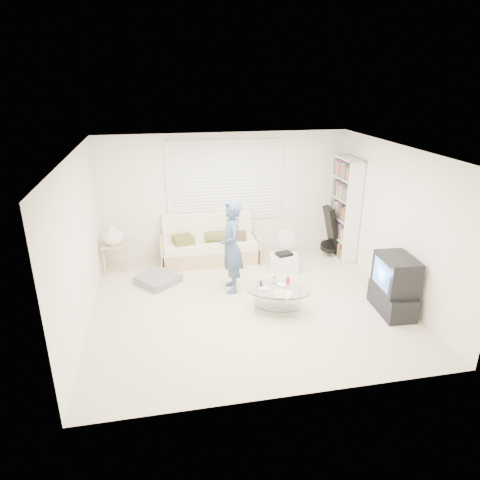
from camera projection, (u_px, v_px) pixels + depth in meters
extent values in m
plane|color=beige|center=(248.00, 303.00, 7.07)|extent=(5.00, 5.00, 0.00)
cube|color=silver|center=(225.00, 195.00, 8.69)|extent=(5.00, 0.02, 2.50)
cube|color=silver|center=(292.00, 303.00, 4.56)|extent=(5.00, 0.02, 2.50)
cube|color=silver|center=(79.00, 244.00, 6.18)|extent=(0.02, 4.50, 2.50)
cube|color=silver|center=(395.00, 222.00, 7.07)|extent=(0.02, 4.50, 2.50)
cube|color=white|center=(249.00, 151.00, 6.18)|extent=(5.00, 4.50, 0.02)
cube|color=white|center=(225.00, 181.00, 8.55)|extent=(2.32, 0.06, 1.62)
cube|color=black|center=(225.00, 181.00, 8.54)|extent=(2.20, 0.01, 1.50)
cube|color=silver|center=(225.00, 181.00, 8.51)|extent=(2.16, 0.04, 1.50)
cube|color=silver|center=(225.00, 181.00, 8.53)|extent=(2.32, 0.08, 1.62)
cube|color=tan|center=(210.00, 254.00, 8.63)|extent=(1.89, 0.76, 0.30)
cube|color=#EFE7C8|center=(210.00, 244.00, 8.53)|extent=(1.82, 0.70, 0.15)
cube|color=#EFE7C8|center=(207.00, 225.00, 8.72)|extent=(1.82, 0.21, 0.58)
cube|color=tan|center=(162.00, 252.00, 8.41)|extent=(0.06, 0.76, 0.53)
cube|color=tan|center=(256.00, 246.00, 8.76)|extent=(0.06, 0.76, 0.53)
cube|color=brown|center=(183.00, 240.00, 8.35)|extent=(0.45, 0.45, 0.13)
cylinder|color=brown|center=(217.00, 236.00, 8.43)|extent=(0.47, 0.21, 0.21)
cube|color=#442E22|center=(238.00, 236.00, 8.58)|extent=(0.40, 0.40, 0.11)
cube|color=slate|center=(158.00, 279.00, 7.74)|extent=(0.89, 0.89, 0.14)
cube|color=tan|center=(114.00, 245.00, 8.09)|extent=(0.47, 0.38, 0.04)
cube|color=tan|center=(104.00, 262.00, 8.02)|extent=(0.04, 0.04, 0.51)
cube|color=tan|center=(125.00, 260.00, 8.09)|extent=(0.04, 0.04, 0.51)
cube|color=tan|center=(106.00, 256.00, 8.28)|extent=(0.04, 0.04, 0.51)
cube|color=tan|center=(126.00, 254.00, 8.35)|extent=(0.04, 0.04, 0.51)
imported|color=white|center=(113.00, 234.00, 8.01)|extent=(0.38, 0.38, 0.40)
cube|color=white|center=(344.00, 208.00, 8.59)|extent=(0.32, 0.86, 2.05)
cube|color=black|center=(332.00, 231.00, 8.77)|extent=(0.36, 0.37, 1.03)
cylinder|color=black|center=(329.00, 247.00, 8.89)|extent=(0.37, 0.39, 0.18)
cylinder|color=white|center=(285.00, 258.00, 8.80)|extent=(0.25, 0.25, 0.03)
cylinder|color=white|center=(285.00, 250.00, 8.74)|extent=(0.04, 0.04, 0.32)
cylinder|color=white|center=(285.00, 238.00, 8.65)|extent=(0.38, 0.14, 0.38)
cylinder|color=white|center=(285.00, 238.00, 8.65)|extent=(0.10, 0.06, 0.10)
cube|color=white|center=(284.00, 263.00, 8.22)|extent=(0.58, 0.46, 0.31)
cube|color=black|center=(284.00, 254.00, 8.15)|extent=(0.33, 0.27, 0.05)
cube|color=black|center=(392.00, 300.00, 6.77)|extent=(0.51, 0.89, 0.38)
cube|color=black|center=(396.00, 274.00, 6.61)|extent=(0.52, 0.75, 0.55)
cube|color=#6CB3FF|center=(382.00, 274.00, 6.58)|extent=(0.06, 0.55, 0.42)
ellipsoid|color=silver|center=(278.00, 289.00, 6.72)|extent=(1.20, 0.97, 0.02)
ellipsoid|color=silver|center=(278.00, 304.00, 6.82)|extent=(0.92, 0.74, 0.01)
cylinder|color=silver|center=(254.00, 305.00, 6.65)|extent=(0.03, 0.03, 0.36)
cylinder|color=silver|center=(300.00, 309.00, 6.55)|extent=(0.03, 0.03, 0.36)
cylinder|color=silver|center=(257.00, 293.00, 7.03)|extent=(0.03, 0.03, 0.36)
cylinder|color=silver|center=(301.00, 296.00, 6.94)|extent=(0.03, 0.03, 0.36)
cube|color=white|center=(265.00, 289.00, 6.67)|extent=(0.15, 0.11, 0.04)
cube|color=white|center=(282.00, 285.00, 6.79)|extent=(0.16, 0.17, 0.04)
cylinder|color=silver|center=(274.00, 281.00, 6.87)|extent=(0.06, 0.06, 0.11)
cylinder|color=red|center=(288.00, 281.00, 6.85)|extent=(0.06, 0.06, 0.12)
cube|color=black|center=(261.00, 284.00, 6.86)|extent=(0.08, 0.17, 0.02)
cube|color=white|center=(284.00, 294.00, 6.55)|extent=(0.33, 0.35, 0.01)
cube|color=tan|center=(280.00, 294.00, 6.53)|extent=(0.25, 0.29, 0.01)
imported|color=#375270|center=(232.00, 247.00, 7.23)|extent=(0.39, 0.59, 1.62)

